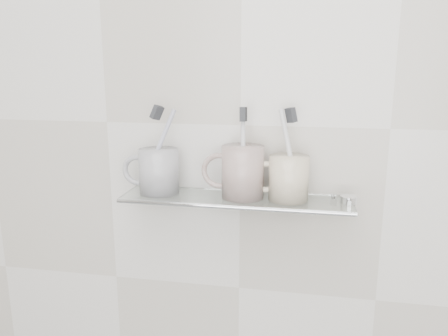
% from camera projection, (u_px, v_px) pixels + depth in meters
% --- Properties ---
extents(wall_back, '(2.50, 0.00, 2.50)m').
position_uv_depth(wall_back, '(240.00, 125.00, 0.98)').
color(wall_back, beige).
rests_on(wall_back, ground).
extents(shelf_glass, '(0.50, 0.12, 0.01)m').
position_uv_depth(shelf_glass, '(236.00, 199.00, 0.95)').
color(shelf_glass, silver).
rests_on(shelf_glass, wall_back).
extents(shelf_rail, '(0.50, 0.01, 0.01)m').
position_uv_depth(shelf_rail, '(231.00, 207.00, 0.90)').
color(shelf_rail, silver).
rests_on(shelf_rail, shelf_glass).
extents(bracket_left, '(0.02, 0.03, 0.02)m').
position_uv_depth(bracket_left, '(152.00, 193.00, 1.04)').
color(bracket_left, silver).
rests_on(bracket_left, wall_back).
extents(bracket_right, '(0.02, 0.03, 0.02)m').
position_uv_depth(bracket_right, '(333.00, 203.00, 0.96)').
color(bracket_right, silver).
rests_on(bracket_right, wall_back).
extents(mug_left, '(0.11, 0.11, 0.10)m').
position_uv_depth(mug_left, '(159.00, 171.00, 0.98)').
color(mug_left, white).
rests_on(mug_left, shelf_glass).
extents(mug_left_handle, '(0.07, 0.01, 0.07)m').
position_uv_depth(mug_left_handle, '(138.00, 170.00, 0.98)').
color(mug_left_handle, white).
rests_on(mug_left_handle, mug_left).
extents(toothbrush_left, '(0.09, 0.02, 0.18)m').
position_uv_depth(toothbrush_left, '(158.00, 149.00, 0.96)').
color(toothbrush_left, '#9999B9').
rests_on(toothbrush_left, mug_left).
extents(bristles_left, '(0.03, 0.03, 0.04)m').
position_uv_depth(bristles_left, '(157.00, 112.00, 0.95)').
color(bristles_left, '#282A2D').
rests_on(bristles_left, toothbrush_left).
extents(mug_center, '(0.12, 0.12, 0.11)m').
position_uv_depth(mug_center, '(243.00, 172.00, 0.94)').
color(mug_center, silver).
rests_on(mug_center, shelf_glass).
extents(mug_center_handle, '(0.08, 0.01, 0.08)m').
position_uv_depth(mug_center_handle, '(219.00, 171.00, 0.95)').
color(mug_center_handle, silver).
rests_on(mug_center_handle, mug_center).
extents(toothbrush_center, '(0.01, 0.03, 0.19)m').
position_uv_depth(toothbrush_center, '(243.00, 152.00, 0.93)').
color(toothbrush_center, silver).
rests_on(toothbrush_center, mug_center).
extents(bristles_center, '(0.01, 0.03, 0.03)m').
position_uv_depth(bristles_center, '(243.00, 114.00, 0.91)').
color(bristles_center, '#282A2D').
rests_on(bristles_center, toothbrush_center).
extents(mug_right, '(0.10, 0.10, 0.10)m').
position_uv_depth(mug_right, '(289.00, 178.00, 0.92)').
color(mug_right, beige).
rests_on(mug_right, shelf_glass).
extents(mug_right_handle, '(0.07, 0.01, 0.07)m').
position_uv_depth(mug_right_handle, '(266.00, 177.00, 0.93)').
color(mug_right_handle, beige).
rests_on(mug_right_handle, mug_right).
extents(toothbrush_right, '(0.06, 0.02, 0.19)m').
position_uv_depth(toothbrush_right, '(290.00, 153.00, 0.91)').
color(toothbrush_right, silver).
rests_on(toothbrush_right, mug_right).
extents(bristles_right, '(0.03, 0.03, 0.03)m').
position_uv_depth(bristles_right, '(291.00, 115.00, 0.89)').
color(bristles_right, '#282A2D').
rests_on(bristles_right, toothbrush_right).
extents(chrome_cap, '(0.04, 0.04, 0.01)m').
position_uv_depth(chrome_cap, '(349.00, 199.00, 0.91)').
color(chrome_cap, silver).
rests_on(chrome_cap, shelf_glass).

